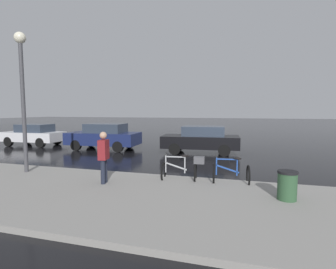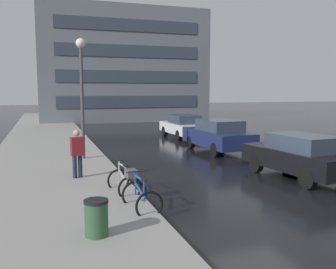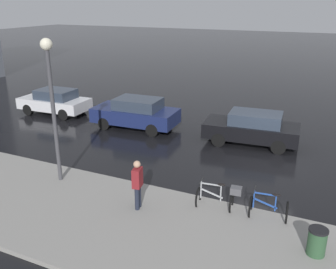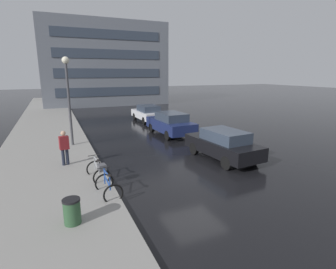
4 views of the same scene
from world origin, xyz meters
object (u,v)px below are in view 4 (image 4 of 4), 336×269
Objects in this scene: bicycle_nearest at (109,187)px; streetlamp at (68,88)px; car_black at (223,144)px; car_white at (148,113)px; pedestrian at (64,147)px; trash_bin at (72,213)px; car_navy at (171,123)px; bicycle_second at (99,171)px.

bicycle_nearest is 0.23× the size of streetlamp.
car_black is 11.52m from car_white.
streetlamp is (0.55, 3.53, 2.45)m from pedestrian.
trash_bin is (-7.45, -3.37, -0.34)m from car_black.
bicycle_second is at bearing -133.30° from car_navy.
streetlamp is at bearing -138.39° from car_white.
car_white is at bearing 52.37° from pedestrian.
car_navy is at bearing 46.70° from bicycle_second.
car_white is 4.66× the size of trash_bin.
bicycle_nearest is 0.29× the size of car_white.
bicycle_second is (-0.08, 1.49, 0.10)m from bicycle_nearest.
bicycle_nearest is 6.45m from car_black.
bicycle_nearest is at bearing -114.82° from car_white.
car_black is at bearing -14.25° from pedestrian.
pedestrian is at bearing 116.35° from bicycle_second.
car_black is at bearing 17.35° from bicycle_nearest.
bicycle_second is at bearing 67.55° from trash_bin.
streetlamp is at bearing 81.12° from pedestrian.
trash_bin is at bearing -131.88° from bicycle_nearest.
car_navy is at bearing 4.90° from streetlamp.
bicycle_second is 2.61m from pedestrian.
car_white reaches higher than bicycle_second.
pedestrian is at bearing 165.75° from car_black.
bicycle_second is at bearing 93.21° from bicycle_nearest.
pedestrian reaches higher than trash_bin.
pedestrian reaches higher than car_white.
streetlamp is (-6.82, 5.41, 2.65)m from car_black.
bicycle_nearest is 4.03m from pedestrian.
car_navy reaches higher than car_white.
car_navy is at bearing 53.01° from bicycle_nearest.
bicycle_second is 0.32× the size of car_navy.
bicycle_nearest is at bearing -126.99° from car_navy.
streetlamp reaches higher than car_navy.
car_navy is 11.83m from trash_bin.
bicycle_second is at bearing -117.81° from car_white.
car_black is 1.07× the size of car_white.
trash_bin is (-0.63, -8.78, -3.00)m from streetlamp.
pedestrian is at bearing 107.86° from bicycle_nearest.
car_navy is at bearing 52.21° from trash_bin.
car_black is at bearing -38.41° from streetlamp.
pedestrian is at bearing 89.14° from trash_bin.
trash_bin is (-0.08, -5.24, -0.54)m from pedestrian.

